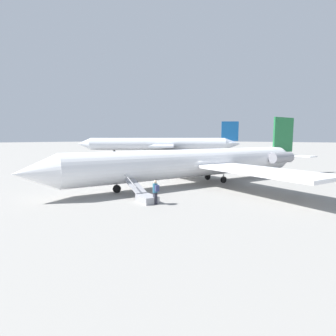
{
  "coord_description": "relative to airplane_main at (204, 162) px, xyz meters",
  "views": [
    {
      "loc": [
        22.05,
        15.88,
        4.74
      ],
      "look_at": [
        4.12,
        -0.25,
        1.97
      ],
      "focal_mm": 28.0,
      "sensor_mm": 36.0,
      "label": 1
    }
  ],
  "objects": [
    {
      "name": "ground_plane",
      "position": [
        1.0,
        -0.28,
        -2.22
      ],
      "size": [
        600.0,
        600.0,
        0.0
      ],
      "primitive_type": "plane",
      "color": "gray"
    },
    {
      "name": "airplane_main",
      "position": [
        0.0,
        0.0,
        0.0
      ],
      "size": [
        33.11,
        25.65,
        7.42
      ],
      "rotation": [
        0.0,
        0.0,
        -0.28
      ],
      "color": "white",
      "rests_on": "ground"
    },
    {
      "name": "airplane_far_left",
      "position": [
        -36.39,
        -41.08,
        0.7
      ],
      "size": [
        37.28,
        42.0,
        9.8
      ],
      "rotation": [
        0.0,
        0.0,
        5.42
      ],
      "color": "silver",
      "rests_on": "ground"
    },
    {
      "name": "boarding_stairs",
      "position": [
        9.82,
        1.32,
        -1.83
      ],
      "size": [
        2.06,
        4.14,
        1.8
      ],
      "rotation": [
        0.0,
        0.0,
        -1.85
      ],
      "color": "#99999E",
      "rests_on": "ground"
    },
    {
      "name": "passenger",
      "position": [
        9.96,
        2.62,
        -1.21
      ],
      "size": [
        0.41,
        0.56,
        1.74
      ],
      "rotation": [
        0.0,
        0.0,
        -1.85
      ],
      "color": "#23232D",
      "rests_on": "ground"
    }
  ]
}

